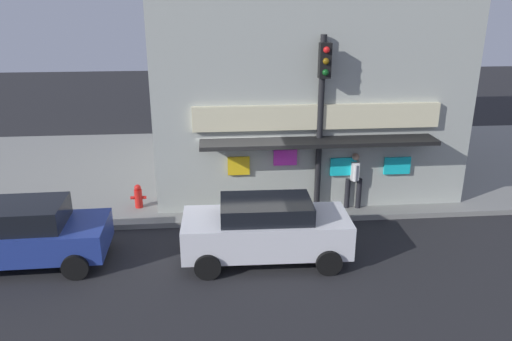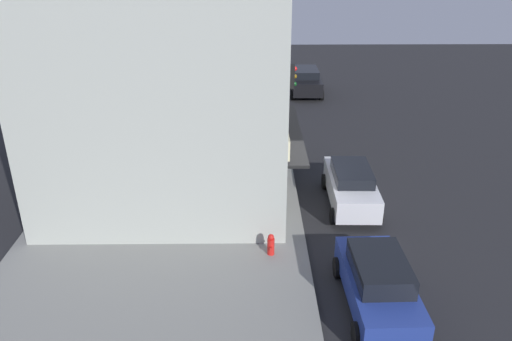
{
  "view_description": "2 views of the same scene",
  "coord_description": "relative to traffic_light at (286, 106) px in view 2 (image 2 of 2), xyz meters",
  "views": [
    {
      "loc": [
        -0.71,
        -13.17,
        6.41
      ],
      "look_at": [
        0.56,
        1.28,
        1.25
      ],
      "focal_mm": 34.71,
      "sensor_mm": 36.0,
      "label": 1
    },
    {
      "loc": [
        -17.56,
        1.9,
        9.92
      ],
      "look_at": [
        -0.18,
        1.69,
        1.85
      ],
      "focal_mm": 36.54,
      "sensor_mm": 36.0,
      "label": 2
    }
  ],
  "objects": [
    {
      "name": "ground_plane",
      "position": [
        -2.36,
        -0.45,
        -3.51
      ],
      "size": [
        64.35,
        64.35,
        0.0
      ],
      "primitive_type": "plane",
      "color": "#232326"
    },
    {
      "name": "sidewalk",
      "position": [
        -2.36,
        4.55,
        -3.43
      ],
      "size": [
        42.9,
        10.01,
        0.16
      ],
      "primitive_type": "cube",
      "color": "gray",
      "rests_on": "ground_plane"
    },
    {
      "name": "corner_building",
      "position": [
        -0.06,
        4.66,
        1.06
      ],
      "size": [
        9.53,
        9.71,
        8.82
      ],
      "color": "#ADB2A8",
      "rests_on": "sidewalk"
    },
    {
      "name": "traffic_light",
      "position": [
        0.0,
        0.0,
        0.0
      ],
      "size": [
        0.32,
        0.58,
        5.23
      ],
      "color": "black",
      "rests_on": "sidewalk"
    },
    {
      "name": "fire_hydrant",
      "position": [
        -5.46,
        0.79,
        -2.99
      ],
      "size": [
        0.48,
        0.24,
        0.75
      ],
      "color": "red",
      "rests_on": "sidewalk"
    },
    {
      "name": "trash_can",
      "position": [
        3.64,
        1.91,
        -2.92
      ],
      "size": [
        0.56,
        0.56,
        0.86
      ],
      "primitive_type": "cylinder",
      "color": "#2D2D2D",
      "rests_on": "sidewalk"
    },
    {
      "name": "pedestrian",
      "position": [
        1.15,
        0.19,
        -2.38
      ],
      "size": [
        0.53,
        0.53,
        1.76
      ],
      "color": "black",
      "rests_on": "sidewalk"
    },
    {
      "name": "potted_plant_by_doorway",
      "position": [
        -1.16,
        2.5,
        -2.75
      ],
      "size": [
        0.8,
        0.8,
        1.07
      ],
      "color": "gray",
      "rests_on": "sidewalk"
    },
    {
      "name": "potted_plant_by_window",
      "position": [
        1.02,
        2.22,
        -2.89
      ],
      "size": [
        0.54,
        0.54,
        0.84
      ],
      "color": "#59595B",
      "rests_on": "sidewalk"
    },
    {
      "name": "parked_car_blue",
      "position": [
        -7.93,
        -2.16,
        -2.68
      ],
      "size": [
        4.24,
        2.03,
        1.63
      ],
      "color": "navy",
      "rests_on": "ground_plane"
    },
    {
      "name": "parked_car_black",
      "position": [
        13.63,
        -2.2,
        -2.64
      ],
      "size": [
        4.26,
        2.12,
        1.67
      ],
      "color": "black",
      "rests_on": "ground_plane"
    },
    {
      "name": "parked_car_white",
      "position": [
        -1.84,
        -2.47,
        -2.66
      ],
      "size": [
        4.19,
        1.96,
        1.63
      ],
      "color": "silver",
      "rests_on": "ground_plane"
    }
  ]
}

